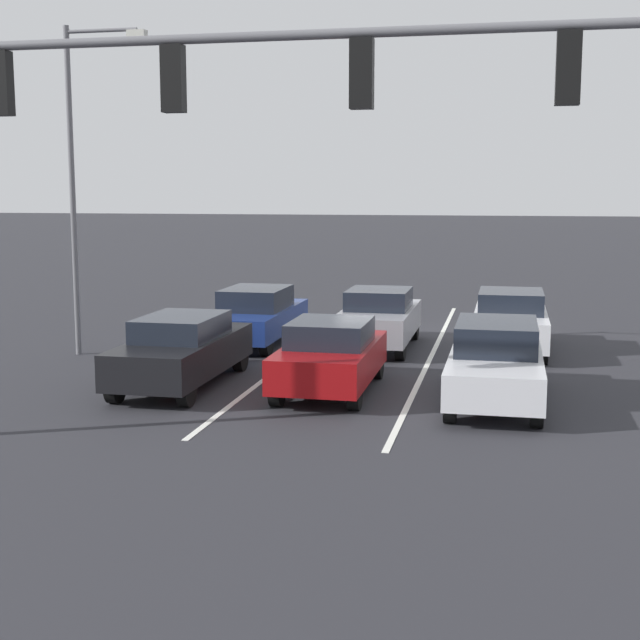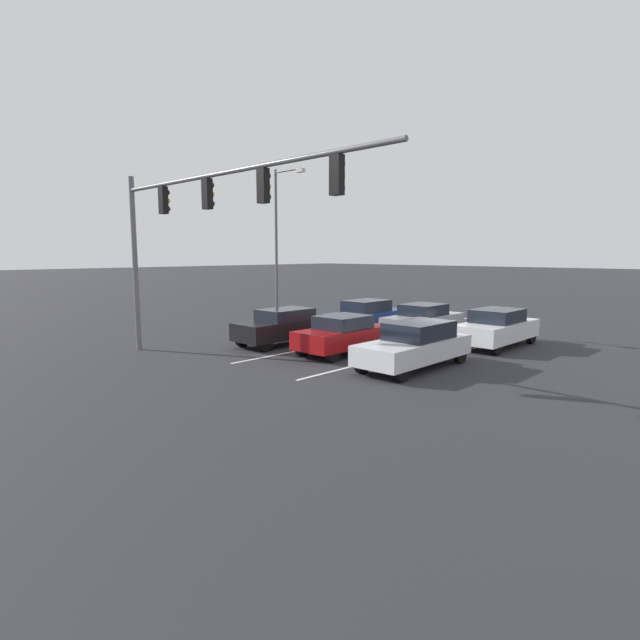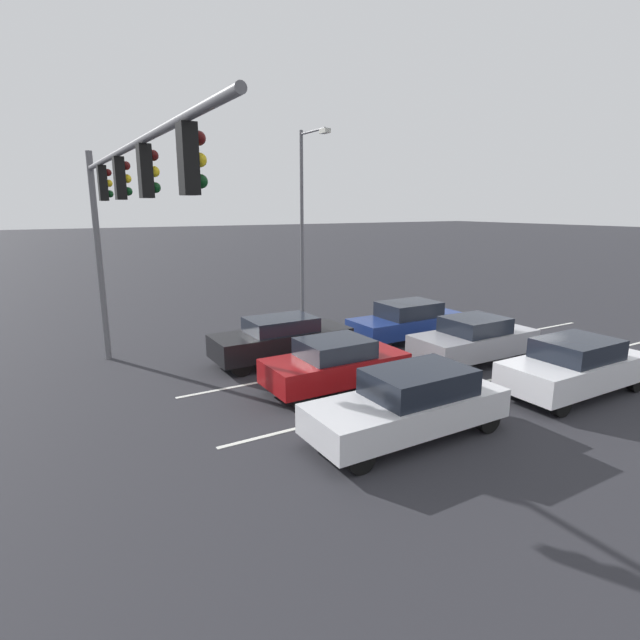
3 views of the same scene
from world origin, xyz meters
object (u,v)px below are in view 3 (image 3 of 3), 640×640
object	(u,v)px
street_lamp_right_shoulder	(305,217)
car_gray_midlane_second	(474,340)
car_silver_leftlane_front	(410,403)
car_black_rightlane_front	(282,339)
traffic_signal_gantry	(118,203)
car_white_leftlane_second	(575,366)
car_maroon_midlane_front	(335,364)
car_navy_rightlane_second	(409,321)

from	to	relation	value
street_lamp_right_shoulder	car_gray_midlane_second	bearing A→B (deg)	-160.93
car_silver_leftlane_front	car_black_rightlane_front	xyz separation A→B (m)	(6.46, -0.02, -0.01)
car_silver_leftlane_front	car_black_rightlane_front	size ratio (longest dim) A/B	1.01
car_black_rightlane_front	traffic_signal_gantry	world-z (taller)	traffic_signal_gantry
traffic_signal_gantry	street_lamp_right_shoulder	xyz separation A→B (m)	(4.81, -7.82, -0.50)
car_white_leftlane_second	car_gray_midlane_second	world-z (taller)	car_white_leftlane_second
car_maroon_midlane_front	street_lamp_right_shoulder	bearing A→B (deg)	-22.31
car_navy_rightlane_second	street_lamp_right_shoulder	world-z (taller)	street_lamp_right_shoulder
traffic_signal_gantry	street_lamp_right_shoulder	distance (m)	9.19
car_navy_rightlane_second	car_black_rightlane_front	bearing A→B (deg)	89.28
car_gray_midlane_second	street_lamp_right_shoulder	bearing A→B (deg)	19.07
street_lamp_right_shoulder	car_black_rightlane_front	bearing A→B (deg)	141.39
car_white_leftlane_second	car_silver_leftlane_front	bearing A→B (deg)	87.20
car_silver_leftlane_front	street_lamp_right_shoulder	world-z (taller)	street_lamp_right_shoulder
car_navy_rightlane_second	traffic_signal_gantry	distance (m)	11.25
car_white_leftlane_second	car_gray_midlane_second	xyz separation A→B (m)	(3.35, 0.27, 0.01)
car_navy_rightlane_second	street_lamp_right_shoulder	distance (m)	5.89
car_silver_leftlane_front	car_gray_midlane_second	bearing A→B (deg)	-60.10
car_navy_rightlane_second	traffic_signal_gantry	size ratio (longest dim) A/B	0.37
traffic_signal_gantry	car_black_rightlane_front	bearing A→B (deg)	-76.54
traffic_signal_gantry	street_lamp_right_shoulder	size ratio (longest dim) A/B	1.59
car_white_leftlane_second	traffic_signal_gantry	distance (m)	12.66
car_black_rightlane_front	car_gray_midlane_second	world-z (taller)	car_gray_midlane_second
car_white_leftlane_second	street_lamp_right_shoulder	world-z (taller)	street_lamp_right_shoulder
car_black_rightlane_front	street_lamp_right_shoulder	size ratio (longest dim) A/B	0.58
car_gray_midlane_second	street_lamp_right_shoulder	xyz separation A→B (m)	(7.02, 2.43, 3.83)
car_maroon_midlane_front	street_lamp_right_shoulder	xyz separation A→B (m)	(6.78, -2.78, 3.87)
car_maroon_midlane_front	traffic_signal_gantry	world-z (taller)	traffic_signal_gantry
car_white_leftlane_second	street_lamp_right_shoulder	bearing A→B (deg)	14.59
car_white_leftlane_second	traffic_signal_gantry	xyz separation A→B (m)	(5.56, 10.52, 4.33)
car_black_rightlane_front	car_silver_leftlane_front	bearing A→B (deg)	179.84
car_navy_rightlane_second	traffic_signal_gantry	xyz separation A→B (m)	(-1.11, 10.31, 4.35)
car_black_rightlane_front	car_white_leftlane_second	size ratio (longest dim) A/B	1.03
car_maroon_midlane_front	traffic_signal_gantry	bearing A→B (deg)	68.60
car_black_rightlane_front	traffic_signal_gantry	size ratio (longest dim) A/B	0.36
car_silver_leftlane_front	car_navy_rightlane_second	bearing A→B (deg)	-40.21
car_navy_rightlane_second	car_gray_midlane_second	distance (m)	3.33
car_navy_rightlane_second	car_gray_midlane_second	bearing A→B (deg)	178.87
car_navy_rightlane_second	car_white_leftlane_second	distance (m)	6.67
car_navy_rightlane_second	car_white_leftlane_second	bearing A→B (deg)	-178.24
car_white_leftlane_second	traffic_signal_gantry	bearing A→B (deg)	62.14
car_black_rightlane_front	car_navy_rightlane_second	xyz separation A→B (m)	(-0.07, -5.39, -0.01)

